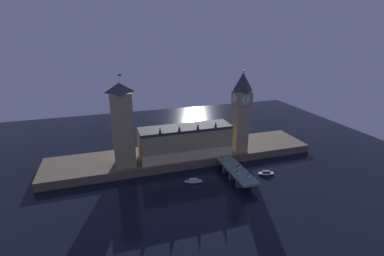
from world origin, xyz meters
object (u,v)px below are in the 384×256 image
clock_tower (241,110)px  victoria_tower (122,125)px  pedestrian_near_rail (237,177)px  car_northbound_trail (237,173)px  pedestrian_far_rail (222,161)px  car_southbound_trail (238,166)px  boat_upstream (194,181)px  car_southbound_lead (248,175)px  street_lamp_far (221,157)px  street_lamp_mid (244,163)px  boat_downstream (266,173)px  pedestrian_mid_walk (242,166)px  street_lamp_near (239,175)px

clock_tower → victoria_tower: 93.97m
clock_tower → pedestrian_near_rail: bearing=-118.3°
car_northbound_trail → pedestrian_far_rail: bearing=98.3°
car_southbound_trail → boat_upstream: (-34.71, 0.21, -6.77)m
car_southbound_lead → street_lamp_far: 27.64m
victoria_tower → boat_upstream: bearing=-35.0°
car_southbound_trail → street_lamp_mid: street_lamp_mid is taller
boat_upstream → boat_downstream: size_ratio=1.05×
victoria_tower → pedestrian_near_rail: 88.92m
car_southbound_trail → pedestrian_mid_walk: 2.95m
car_southbound_trail → boat_upstream: car_southbound_trail is taller
pedestrian_far_rail → street_lamp_near: street_lamp_near is taller
victoria_tower → street_lamp_near: size_ratio=10.39×
pedestrian_mid_walk → boat_upstream: pedestrian_mid_walk is taller
clock_tower → car_southbound_lead: size_ratio=14.61×
car_southbound_trail → street_lamp_mid: (3.22, -2.88, 3.15)m
pedestrian_far_rail → street_lamp_near: size_ratio=0.27×
boat_upstream → boat_downstream: 55.95m
boat_downstream → street_lamp_mid: bearing=173.2°
clock_tower → street_lamp_mid: bearing=-110.4°
victoria_tower → car_southbound_trail: 89.76m
boat_downstream → car_northbound_trail: bearing=-171.8°
victoria_tower → street_lamp_mid: 92.65m
car_northbound_trail → street_lamp_mid: 11.10m
car_southbound_lead → car_southbound_trail: car_southbound_trail is taller
clock_tower → car_northbound_trail: (-20.69, -37.82, -34.01)m
street_lamp_mid → clock_tower: bearing=69.6°
victoria_tower → car_southbound_trail: (78.78, -31.09, -29.73)m
car_northbound_trail → pedestrian_far_rail: size_ratio=2.38×
street_lamp_near → street_lamp_far: street_lamp_near is taller
clock_tower → street_lamp_far: size_ratio=11.34×
car_southbound_lead → street_lamp_far: (-8.85, 26.00, 3.08)m
car_southbound_trail → street_lamp_near: size_ratio=0.71×
car_southbound_lead → boat_upstream: 38.17m
victoria_tower → pedestrian_mid_walk: 92.44m
pedestrian_mid_walk → street_lamp_mid: 3.53m
car_southbound_lead → boat_upstream: size_ratio=0.34×
pedestrian_far_rail → boat_downstream: 34.05m
car_southbound_trail → boat_upstream: size_ratio=0.34×
victoria_tower → car_southbound_lead: size_ratio=14.80×
pedestrian_mid_walk → boat_upstream: (-37.52, 1.05, -7.07)m
clock_tower → victoria_tower: size_ratio=0.99×
pedestrian_far_rail → clock_tower: bearing=38.1°
street_lamp_near → street_lamp_mid: 19.03m
pedestrian_near_rail → pedestrian_mid_walk: size_ratio=1.04×
car_southbound_lead → victoria_tower: bearing=150.1°
car_southbound_trail → pedestrian_near_rail: 16.96m
pedestrian_near_rail → street_lamp_far: 26.69m
street_lamp_mid → boat_upstream: size_ratio=0.45×
street_lamp_near → street_lamp_mid: size_ratio=1.08×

